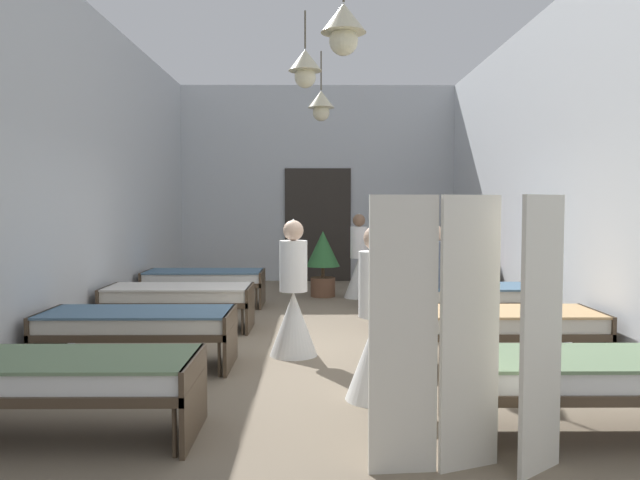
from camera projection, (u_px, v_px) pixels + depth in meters
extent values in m
cube|color=#7A6B56|center=(320.00, 350.00, 7.28)|extent=(6.39, 12.89, 0.10)
cube|color=silver|center=(318.00, 184.00, 13.39)|extent=(6.19, 0.20, 4.15)
cube|color=silver|center=(58.00, 166.00, 7.13)|extent=(0.20, 12.29, 4.15)
cube|color=silver|center=(581.00, 166.00, 7.18)|extent=(0.20, 12.29, 4.15)
cube|color=#2D2823|center=(318.00, 225.00, 13.32)|extent=(1.40, 0.06, 2.40)
cone|color=beige|center=(344.00, 18.00, 6.00)|extent=(0.44, 0.44, 0.28)
sphere|color=beige|center=(344.00, 41.00, 6.02)|extent=(0.28, 0.28, 0.28)
cylinder|color=brown|center=(305.00, 30.00, 8.12)|extent=(0.02, 0.02, 0.48)
cone|color=beige|center=(305.00, 60.00, 8.14)|extent=(0.44, 0.44, 0.28)
sphere|color=beige|center=(305.00, 77.00, 8.16)|extent=(0.28, 0.28, 0.28)
cylinder|color=brown|center=(321.00, 71.00, 10.28)|extent=(0.02, 0.02, 0.63)
cone|color=beige|center=(321.00, 99.00, 10.30)|extent=(0.44, 0.44, 0.28)
sphere|color=beige|center=(321.00, 113.00, 10.31)|extent=(0.28, 0.28, 0.28)
cylinder|color=#473828|center=(174.00, 432.00, 4.05)|extent=(0.03, 0.03, 0.34)
cylinder|color=#473828|center=(196.00, 397.00, 4.77)|extent=(0.03, 0.03, 0.34)
cube|color=#473828|center=(62.00, 385.00, 4.39)|extent=(1.90, 0.84, 0.07)
cube|color=#473828|center=(194.00, 397.00, 4.40)|extent=(0.04, 0.84, 0.57)
cube|color=white|center=(61.00, 370.00, 4.39)|extent=(1.82, 0.78, 0.14)
cube|color=slate|center=(61.00, 358.00, 4.38)|extent=(1.86, 0.82, 0.02)
cylinder|color=#473828|center=(474.00, 431.00, 4.07)|extent=(0.03, 0.03, 0.34)
cylinder|color=#473828|center=(450.00, 397.00, 4.79)|extent=(0.03, 0.03, 0.34)
cube|color=#473828|center=(584.00, 384.00, 4.42)|extent=(1.90, 0.84, 0.07)
cube|color=#473828|center=(453.00, 396.00, 4.42)|extent=(0.04, 0.84, 0.57)
cube|color=white|center=(584.00, 369.00, 4.42)|extent=(1.82, 0.78, 0.14)
cube|color=slate|center=(585.00, 357.00, 4.41)|extent=(1.86, 0.82, 0.02)
cylinder|color=#473828|center=(36.00, 359.00, 5.93)|extent=(0.03, 0.03, 0.34)
cylinder|color=#473828|center=(66.00, 343.00, 6.65)|extent=(0.03, 0.03, 0.34)
cylinder|color=#473828|center=(219.00, 359.00, 5.95)|extent=(0.03, 0.03, 0.34)
cylinder|color=#473828|center=(230.00, 342.00, 6.67)|extent=(0.03, 0.03, 0.34)
cube|color=#473828|center=(138.00, 330.00, 6.29)|extent=(1.90, 0.84, 0.07)
cube|color=#473828|center=(45.00, 339.00, 6.29)|extent=(0.04, 0.84, 0.57)
cube|color=#473828|center=(231.00, 339.00, 6.30)|extent=(0.04, 0.84, 0.57)
cube|color=silver|center=(138.00, 320.00, 6.28)|extent=(1.82, 0.78, 0.14)
cube|color=slate|center=(138.00, 312.00, 6.28)|extent=(1.86, 0.82, 0.02)
cylinder|color=#473828|center=(423.00, 359.00, 5.96)|extent=(0.03, 0.03, 0.34)
cylinder|color=#473828|center=(412.00, 342.00, 6.68)|extent=(0.03, 0.03, 0.34)
cylinder|color=#473828|center=(605.00, 358.00, 5.98)|extent=(0.03, 0.03, 0.34)
cylinder|color=#473828|center=(574.00, 342.00, 6.70)|extent=(0.03, 0.03, 0.34)
cube|color=#473828|center=(503.00, 330.00, 6.32)|extent=(1.90, 0.84, 0.07)
cube|color=#473828|center=(411.00, 338.00, 6.32)|extent=(0.04, 0.84, 0.57)
cube|color=#473828|center=(595.00, 338.00, 6.33)|extent=(0.04, 0.84, 0.57)
cube|color=silver|center=(503.00, 319.00, 6.31)|extent=(1.82, 0.78, 0.14)
cube|color=tan|center=(504.00, 311.00, 6.31)|extent=(1.86, 0.82, 0.02)
cylinder|color=#473828|center=(103.00, 322.00, 7.83)|extent=(0.03, 0.03, 0.34)
cylinder|color=#473828|center=(121.00, 312.00, 8.55)|extent=(0.03, 0.03, 0.34)
cylinder|color=#473828|center=(242.00, 322.00, 7.85)|extent=(0.03, 0.03, 0.34)
cylinder|color=#473828|center=(248.00, 312.00, 8.56)|extent=(0.03, 0.03, 0.34)
cube|color=#473828|center=(179.00, 301.00, 8.19)|extent=(1.90, 0.84, 0.07)
cube|color=#473828|center=(108.00, 308.00, 8.18)|extent=(0.04, 0.84, 0.57)
cube|color=#473828|center=(250.00, 308.00, 8.20)|extent=(0.04, 0.84, 0.57)
cube|color=silver|center=(179.00, 293.00, 8.18)|extent=(1.82, 0.78, 0.14)
cube|color=beige|center=(179.00, 287.00, 8.18)|extent=(1.86, 0.82, 0.02)
cylinder|color=#473828|center=(397.00, 321.00, 7.86)|extent=(0.03, 0.03, 0.34)
cylinder|color=#473828|center=(390.00, 312.00, 8.58)|extent=(0.03, 0.03, 0.34)
cylinder|color=#473828|center=(535.00, 321.00, 7.87)|extent=(0.03, 0.03, 0.34)
cylinder|color=#473828|center=(517.00, 311.00, 8.59)|extent=(0.03, 0.03, 0.34)
cube|color=#473828|center=(460.00, 301.00, 8.22)|extent=(1.90, 0.84, 0.07)
cube|color=#473828|center=(389.00, 307.00, 8.21)|extent=(0.04, 0.84, 0.57)
cube|color=#473828|center=(530.00, 307.00, 8.23)|extent=(0.04, 0.84, 0.57)
cube|color=silver|center=(460.00, 293.00, 8.21)|extent=(1.82, 0.78, 0.14)
cube|color=slate|center=(460.00, 287.00, 8.20)|extent=(1.86, 0.82, 0.02)
cylinder|color=#473828|center=(145.00, 299.00, 9.73)|extent=(0.03, 0.03, 0.34)
cylinder|color=#473828|center=(156.00, 292.00, 10.45)|extent=(0.03, 0.03, 0.34)
cylinder|color=#473828|center=(257.00, 299.00, 9.74)|extent=(0.03, 0.03, 0.34)
cylinder|color=#473828|center=(261.00, 292.00, 10.46)|extent=(0.03, 0.03, 0.34)
cube|color=#473828|center=(205.00, 283.00, 10.08)|extent=(1.90, 0.84, 0.07)
cube|color=#473828|center=(147.00, 288.00, 10.08)|extent=(0.04, 0.84, 0.57)
cube|color=#473828|center=(262.00, 288.00, 10.10)|extent=(0.04, 0.84, 0.57)
cube|color=white|center=(204.00, 276.00, 10.08)|extent=(1.82, 0.78, 0.14)
cube|color=slate|center=(204.00, 271.00, 10.07)|extent=(1.86, 0.82, 0.02)
cylinder|color=#473828|center=(381.00, 299.00, 9.76)|extent=(0.03, 0.03, 0.34)
cylinder|color=#473828|center=(377.00, 292.00, 10.48)|extent=(0.03, 0.03, 0.34)
cylinder|color=#473828|center=(492.00, 298.00, 9.77)|extent=(0.03, 0.03, 0.34)
cylinder|color=#473828|center=(480.00, 292.00, 10.49)|extent=(0.03, 0.03, 0.34)
cube|color=#473828|center=(433.00, 283.00, 10.11)|extent=(1.90, 0.84, 0.07)
cube|color=#473828|center=(375.00, 288.00, 10.11)|extent=(0.04, 0.84, 0.57)
cube|color=#473828|center=(490.00, 288.00, 10.12)|extent=(0.04, 0.84, 0.57)
cube|color=white|center=(433.00, 276.00, 10.11)|extent=(1.82, 0.78, 0.14)
cube|color=#8C4C47|center=(433.00, 271.00, 10.10)|extent=(1.86, 0.82, 0.02)
cone|color=white|center=(359.00, 278.00, 10.97)|extent=(0.52, 0.52, 0.70)
cylinder|color=white|center=(359.00, 242.00, 10.93)|extent=(0.30, 0.30, 0.55)
sphere|color=#846047|center=(359.00, 220.00, 10.91)|extent=(0.22, 0.22, 0.22)
cone|color=white|center=(359.00, 216.00, 10.90)|extent=(0.18, 0.18, 0.10)
cone|color=white|center=(294.00, 323.00, 6.78)|extent=(0.52, 0.52, 0.70)
cylinder|color=white|center=(293.00, 266.00, 6.75)|extent=(0.30, 0.30, 0.55)
sphere|color=beige|center=(293.00, 230.00, 6.73)|extent=(0.22, 0.22, 0.22)
cone|color=white|center=(293.00, 223.00, 6.72)|extent=(0.18, 0.18, 0.10)
cone|color=white|center=(376.00, 358.00, 5.26)|extent=(0.52, 0.52, 0.70)
cylinder|color=white|center=(376.00, 284.00, 5.22)|extent=(0.30, 0.30, 0.55)
sphere|color=beige|center=(377.00, 238.00, 5.20)|extent=(0.22, 0.22, 0.22)
cone|color=white|center=(377.00, 229.00, 5.19)|extent=(0.18, 0.18, 0.10)
cylinder|color=#515B70|center=(435.00, 264.00, 8.11)|extent=(0.32, 0.32, 0.58)
cube|color=#515B70|center=(434.00, 283.00, 8.13)|extent=(0.44, 0.44, 0.08)
sphere|color=beige|center=(435.00, 233.00, 8.09)|extent=(0.22, 0.22, 0.22)
cylinder|color=brown|center=(323.00, 287.00, 11.12)|extent=(0.44, 0.44, 0.34)
cylinder|color=brown|center=(323.00, 272.00, 11.11)|extent=(0.06, 0.06, 0.20)
cone|color=#2D6633|center=(323.00, 249.00, 11.08)|extent=(0.60, 0.60, 0.63)
cube|color=silver|center=(403.00, 335.00, 3.78)|extent=(0.42, 0.07, 1.70)
cube|color=silver|center=(470.00, 333.00, 3.85)|extent=(0.40, 0.19, 1.70)
cube|color=silver|center=(541.00, 335.00, 3.79)|extent=(0.34, 0.29, 1.70)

